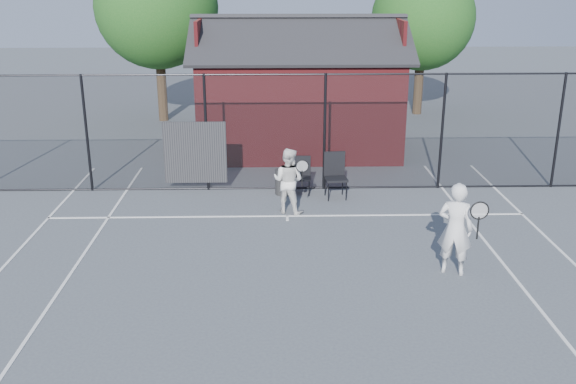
{
  "coord_description": "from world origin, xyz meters",
  "views": [
    {
      "loc": [
        -0.33,
        -10.86,
        5.28
      ],
      "look_at": [
        -0.02,
        1.49,
        1.1
      ],
      "focal_mm": 40.0,
      "sensor_mm": 36.0,
      "label": 1
    }
  ],
  "objects_px": {
    "clubhouse": "(299,100)",
    "player_back": "(288,181)",
    "player_front": "(455,229)",
    "chair_right": "(336,177)",
    "waste_bin": "(284,182)",
    "chair_left": "(302,176)"
  },
  "relations": [
    {
      "from": "clubhouse",
      "to": "player_front",
      "type": "xyz_separation_m",
      "value": [
        2.51,
        -9.04,
        -0.72
      ]
    },
    {
      "from": "player_front",
      "to": "chair_left",
      "type": "bearing_deg",
      "value": 119.28
    },
    {
      "from": "clubhouse",
      "to": "waste_bin",
      "type": "height_order",
      "value": "clubhouse"
    },
    {
      "from": "clubhouse",
      "to": "chair_right",
      "type": "xyz_separation_m",
      "value": [
        0.74,
        -4.74,
        -1.05
      ]
    },
    {
      "from": "player_front",
      "to": "clubhouse",
      "type": "bearing_deg",
      "value": 105.53
    },
    {
      "from": "player_front",
      "to": "chair_right",
      "type": "height_order",
      "value": "player_front"
    },
    {
      "from": "player_front",
      "to": "player_back",
      "type": "bearing_deg",
      "value": 131.91
    },
    {
      "from": "clubhouse",
      "to": "player_front",
      "type": "relative_size",
      "value": 3.69
    },
    {
      "from": "player_front",
      "to": "chair_right",
      "type": "xyz_separation_m",
      "value": [
        -1.77,
        4.3,
        -0.33
      ]
    },
    {
      "from": "player_front",
      "to": "chair_left",
      "type": "xyz_separation_m",
      "value": [
        -2.6,
        4.64,
        -0.42
      ]
    },
    {
      "from": "chair_right",
      "to": "waste_bin",
      "type": "distance_m",
      "value": 1.35
    },
    {
      "from": "player_front",
      "to": "chair_right",
      "type": "relative_size",
      "value": 1.59
    },
    {
      "from": "clubhouse",
      "to": "player_back",
      "type": "xyz_separation_m",
      "value": [
        -0.47,
        -5.72,
        -0.83
      ]
    },
    {
      "from": "clubhouse",
      "to": "waste_bin",
      "type": "relative_size",
      "value": 10.05
    },
    {
      "from": "player_back",
      "to": "chair_right",
      "type": "xyz_separation_m",
      "value": [
        1.21,
        0.98,
        -0.22
      ]
    },
    {
      "from": "player_back",
      "to": "waste_bin",
      "type": "height_order",
      "value": "player_back"
    },
    {
      "from": "clubhouse",
      "to": "player_back",
      "type": "bearing_deg",
      "value": -94.67
    },
    {
      "from": "chair_left",
      "to": "clubhouse",
      "type": "bearing_deg",
      "value": 91.39
    },
    {
      "from": "chair_right",
      "to": "player_front",
      "type": "bearing_deg",
      "value": -73.56
    },
    {
      "from": "player_front",
      "to": "waste_bin",
      "type": "bearing_deg",
      "value": 123.36
    },
    {
      "from": "player_front",
      "to": "player_back",
      "type": "xyz_separation_m",
      "value": [
        -2.98,
        3.32,
        -0.11
      ]
    },
    {
      "from": "clubhouse",
      "to": "chair_right",
      "type": "height_order",
      "value": "clubhouse"
    }
  ]
}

